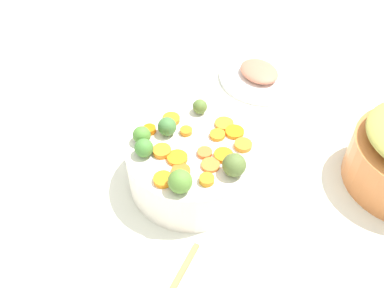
# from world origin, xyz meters

# --- Properties ---
(tabletop) EXTENTS (2.40, 2.40, 0.02)m
(tabletop) POSITION_xyz_m (0.00, 0.00, 0.01)
(tabletop) COLOR white
(tabletop) RESTS_ON ground
(serving_bowl_carrots) EXTENTS (0.26, 0.26, 0.10)m
(serving_bowl_carrots) POSITION_xyz_m (-0.02, 0.00, 0.07)
(serving_bowl_carrots) COLOR white
(serving_bowl_carrots) RESTS_ON tabletop
(carrot_slice_0) EXTENTS (0.04, 0.04, 0.01)m
(carrot_slice_0) POSITION_xyz_m (0.00, 0.10, 0.13)
(carrot_slice_0) COLOR orange
(carrot_slice_0) RESTS_ON serving_bowl_carrots
(carrot_slice_1) EXTENTS (0.05, 0.05, 0.01)m
(carrot_slice_1) POSITION_xyz_m (-0.11, -0.02, 0.13)
(carrot_slice_1) COLOR orange
(carrot_slice_1) RESTS_ON serving_bowl_carrots
(carrot_slice_2) EXTENTS (0.04, 0.04, 0.01)m
(carrot_slice_2) POSITION_xyz_m (-0.00, 0.02, 0.13)
(carrot_slice_2) COLOR orange
(carrot_slice_2) RESTS_ON serving_bowl_carrots
(carrot_slice_3) EXTENTS (0.04, 0.04, 0.01)m
(carrot_slice_3) POSITION_xyz_m (0.07, 0.01, 0.13)
(carrot_slice_3) COLOR orange
(carrot_slice_3) RESTS_ON serving_bowl_carrots
(carrot_slice_4) EXTENTS (0.05, 0.05, 0.01)m
(carrot_slice_4) POSITION_xyz_m (-0.04, 0.09, 0.13)
(carrot_slice_4) COLOR orange
(carrot_slice_4) RESTS_ON serving_bowl_carrots
(carrot_slice_5) EXTENTS (0.05, 0.05, 0.01)m
(carrot_slice_5) POSITION_xyz_m (0.02, 0.05, 0.13)
(carrot_slice_5) COLOR orange
(carrot_slice_5) RESTS_ON serving_bowl_carrots
(carrot_slice_6) EXTENTS (0.03, 0.03, 0.01)m
(carrot_slice_6) POSITION_xyz_m (-0.04, 0.06, 0.13)
(carrot_slice_6) COLOR orange
(carrot_slice_6) RESTS_ON serving_bowl_carrots
(carrot_slice_7) EXTENTS (0.04, 0.04, 0.01)m
(carrot_slice_7) POSITION_xyz_m (0.00, -0.03, 0.13)
(carrot_slice_7) COLOR orange
(carrot_slice_7) RESTS_ON serving_bowl_carrots
(carrot_slice_8) EXTENTS (0.04, 0.04, 0.01)m
(carrot_slice_8) POSITION_xyz_m (-0.07, 0.08, 0.12)
(carrot_slice_8) COLOR orange
(carrot_slice_8) RESTS_ON serving_bowl_carrots
(carrot_slice_9) EXTENTS (0.05, 0.05, 0.01)m
(carrot_slice_9) POSITION_xyz_m (0.03, -0.03, 0.12)
(carrot_slice_9) COLOR orange
(carrot_slice_9) RESTS_ON serving_bowl_carrots
(carrot_slice_10) EXTENTS (0.04, 0.04, 0.01)m
(carrot_slice_10) POSITION_xyz_m (-0.02, -0.06, 0.13)
(carrot_slice_10) COLOR orange
(carrot_slice_10) RESTS_ON serving_bowl_carrots
(carrot_slice_11) EXTENTS (0.03, 0.03, 0.01)m
(carrot_slice_11) POSITION_xyz_m (-0.07, -0.00, 0.13)
(carrot_slice_11) COLOR orange
(carrot_slice_11) RESTS_ON serving_bowl_carrots
(carrot_slice_12) EXTENTS (0.03, 0.03, 0.01)m
(carrot_slice_12) POSITION_xyz_m (-0.09, -0.07, 0.13)
(carrot_slice_12) COLOR orange
(carrot_slice_12) RESTS_ON serving_bowl_carrots
(carrot_slice_13) EXTENTS (0.05, 0.05, 0.01)m
(carrot_slice_13) POSITION_xyz_m (0.03, 0.02, 0.12)
(carrot_slice_13) COLOR orange
(carrot_slice_13) RESTS_ON serving_bowl_carrots
(carrot_slice_14) EXTENTS (0.05, 0.05, 0.01)m
(carrot_slice_14) POSITION_xyz_m (0.05, -0.07, 0.13)
(carrot_slice_14) COLOR orange
(carrot_slice_14) RESTS_ON serving_bowl_carrots
(brussels_sprout_0) EXTENTS (0.04, 0.04, 0.04)m
(brussels_sprout_0) POSITION_xyz_m (-0.07, -0.04, 0.14)
(brussels_sprout_0) COLOR #43783B
(brussels_sprout_0) RESTS_ON serving_bowl_carrots
(brussels_sprout_1) EXTENTS (0.04, 0.04, 0.04)m
(brussels_sprout_1) POSITION_xyz_m (0.06, 0.06, 0.14)
(brussels_sprout_1) COLOR #576E34
(brussels_sprout_1) RESTS_ON serving_bowl_carrots
(brussels_sprout_2) EXTENTS (0.04, 0.04, 0.04)m
(brussels_sprout_2) POSITION_xyz_m (-0.06, -0.09, 0.14)
(brussels_sprout_2) COLOR #4F8833
(brussels_sprout_2) RESTS_ON serving_bowl_carrots
(brussels_sprout_3) EXTENTS (0.04, 0.04, 0.04)m
(brussels_sprout_3) POSITION_xyz_m (0.07, -0.04, 0.14)
(brussels_sprout_3) COLOR #578634
(brussels_sprout_3) RESTS_ON serving_bowl_carrots
(brussels_sprout_4) EXTENTS (0.03, 0.03, 0.03)m
(brussels_sprout_4) POSITION_xyz_m (-0.12, 0.04, 0.14)
(brussels_sprout_4) COLOR #597533
(brussels_sprout_4) RESTS_ON serving_bowl_carrots
(brussels_sprout_5) EXTENTS (0.04, 0.04, 0.04)m
(brussels_sprout_5) POSITION_xyz_m (-0.03, -0.09, 0.14)
(brussels_sprout_5) COLOR #448034
(brussels_sprout_5) RESTS_ON serving_bowl_carrots
(ham_plate) EXTENTS (0.24, 0.24, 0.01)m
(ham_plate) POSITION_xyz_m (-0.32, 0.28, 0.03)
(ham_plate) COLOR white
(ham_plate) RESTS_ON tabletop
(ham_slice_main) EXTENTS (0.13, 0.12, 0.03)m
(ham_slice_main) POSITION_xyz_m (-0.32, 0.26, 0.05)
(ham_slice_main) COLOR #CF765B
(ham_slice_main) RESTS_ON ham_plate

